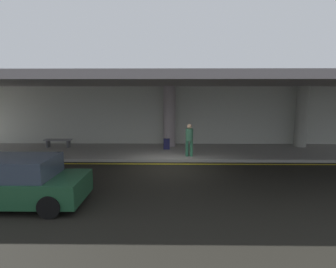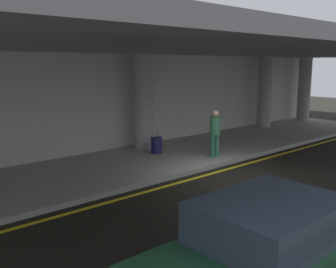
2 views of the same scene
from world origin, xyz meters
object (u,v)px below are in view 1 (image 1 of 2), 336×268
support_column_far_left (169,116)px  support_column_left_mid (302,117)px  suitcase_upright_primary (167,144)px  traveler_with_luggage (189,138)px  car_dark_green (18,183)px  bench_metal (58,141)px

support_column_far_left → support_column_left_mid: (8.00, 0.00, 0.00)m
support_column_left_mid → suitcase_upright_primary: size_ratio=4.06×
support_column_far_left → traveler_with_luggage: support_column_far_left is taller
car_dark_green → traveler_with_luggage: 8.12m
support_column_far_left → support_column_left_mid: same height
traveler_with_luggage → suitcase_upright_primary: size_ratio=1.87×
support_column_far_left → bench_metal: bearing=-176.0°
suitcase_upright_primary → car_dark_green: bearing=-115.9°
support_column_left_mid → suitcase_upright_primary: 8.35m
support_column_far_left → support_column_left_mid: 8.00m
support_column_far_left → traveler_with_luggage: bearing=-69.3°
support_column_far_left → car_dark_green: support_column_far_left is taller
car_dark_green → suitcase_upright_primary: 8.84m
bench_metal → suitcase_upright_primary: bearing=-4.4°
suitcase_upright_primary → bench_metal: 6.57m
support_column_far_left → traveler_with_luggage: (1.04, -2.75, -0.86)m
traveler_with_luggage → suitcase_upright_primary: (-1.19, 1.79, -0.65)m
car_dark_green → bench_metal: size_ratio=2.56×
car_dark_green → support_column_far_left: bearing=62.3°
support_column_left_mid → traveler_with_luggage: bearing=-158.4°
support_column_left_mid → car_dark_green: 15.27m
traveler_with_luggage → suitcase_upright_primary: traveler_with_luggage is taller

